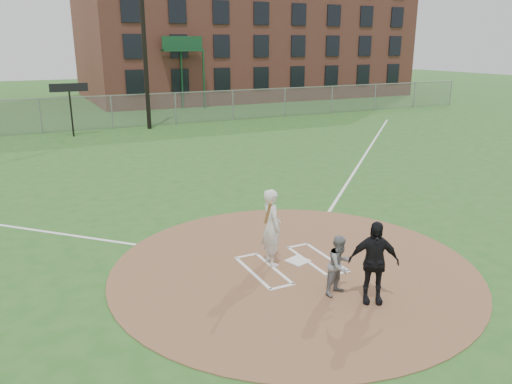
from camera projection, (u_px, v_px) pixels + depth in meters
name	position (u px, v px, depth m)	size (l,w,h in m)	color
ground	(294.00, 268.00, 11.56)	(140.00, 140.00, 0.00)	#27581E
dirt_circle	(294.00, 267.00, 11.55)	(8.40, 8.40, 0.02)	brown
home_plate	(298.00, 261.00, 11.84)	(0.46, 0.46, 0.03)	white
foul_line_first	(364.00, 156.00, 23.09)	(0.10, 24.00, 0.01)	white
catcher	(340.00, 265.00, 10.16)	(0.61, 0.48, 1.27)	gray
umpire	(374.00, 262.00, 9.79)	(0.99, 0.41, 1.70)	black
batters_boxes	(291.00, 264.00, 11.68)	(2.08, 1.88, 0.01)	white
batter_at_plate	(272.00, 227.00, 11.48)	(0.66, 1.05, 1.82)	silver
outfield_fence	(112.00, 112.00, 30.22)	(56.08, 0.08, 2.03)	slate
brick_warehouse	(242.00, 17.00, 48.84)	(30.00, 17.17, 15.00)	#9F5344
light_pole	(143.00, 14.00, 28.61)	(1.20, 0.30, 12.22)	black
scoreboard_sign	(69.00, 93.00, 27.23)	(2.00, 0.10, 2.93)	black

